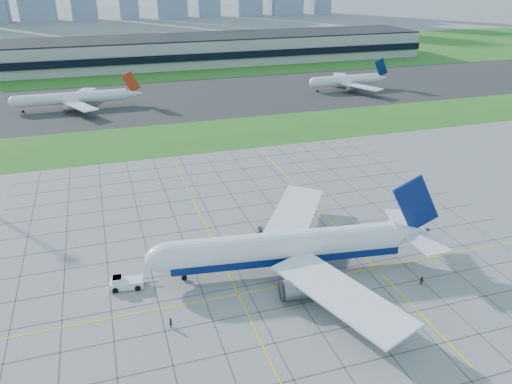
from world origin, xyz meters
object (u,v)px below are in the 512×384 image
at_px(crew_near, 171,323).
at_px(crew_far, 422,281).
at_px(airliner, 288,247).
at_px(distant_jet_1, 74,98).
at_px(distant_jet_2, 347,80).
at_px(pushback_tug, 125,283).

relative_size(crew_near, crew_far, 1.03).
xyz_separation_m(crew_near, crew_far, (45.97, -2.26, -0.02)).
relative_size(airliner, distant_jet_1, 1.16).
relative_size(airliner, distant_jet_2, 1.35).
xyz_separation_m(airliner, distant_jet_2, (82.17, 135.42, -0.45)).
relative_size(airliner, crew_near, 31.11).
bearing_deg(airliner, distant_jet_2, 66.05).
distance_m(airliner, distant_jet_2, 158.40).
xyz_separation_m(crew_near, distant_jet_1, (-16.36, 148.74, 3.56)).
bearing_deg(pushback_tug, distant_jet_2, 56.84).
relative_size(pushback_tug, distant_jet_1, 0.18).
bearing_deg(pushback_tug, airliner, 0.92).
distance_m(airliner, distant_jet_1, 144.34).
xyz_separation_m(airliner, crew_far, (21.79, -12.46, -4.03)).
bearing_deg(pushback_tug, distant_jet_1, 101.58).
bearing_deg(crew_near, distant_jet_1, 52.71).
bearing_deg(airliner, pushback_tug, -179.08).
xyz_separation_m(crew_near, distant_jet_2, (106.35, 145.62, 3.56)).
bearing_deg(crew_near, crew_far, -46.38).
relative_size(airliner, pushback_tug, 6.51).
xyz_separation_m(pushback_tug, crew_near, (6.24, -13.61, -0.16)).
bearing_deg(distant_jet_2, crew_near, -126.14).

